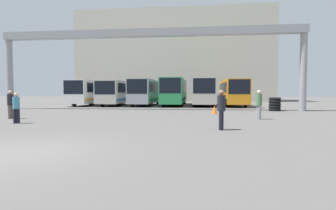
{
  "coord_description": "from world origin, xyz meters",
  "views": [
    {
      "loc": [
        4.72,
        -6.5,
        1.62
      ],
      "look_at": [
        1.58,
        21.17,
        0.3
      ],
      "focal_mm": 28.0,
      "sensor_mm": 36.0,
      "label": 1
    }
  ],
  "objects_px": {
    "pedestrian_near_right": "(221,109)",
    "tire_stack": "(275,104)",
    "traffic_cone": "(214,110)",
    "pedestrian_mid_right": "(16,107)",
    "bus_slot_2": "(146,91)",
    "bus_slot_1": "(119,92)",
    "bus_slot_4": "(203,91)",
    "bus_slot_3": "(175,91)",
    "pedestrian_mid_left": "(10,104)",
    "pedestrian_far_center": "(259,104)",
    "bus_slot_0": "(93,91)",
    "bus_slot_5": "(233,91)"
  },
  "relations": [
    {
      "from": "bus_slot_2",
      "to": "bus_slot_3",
      "type": "bearing_deg",
      "value": 13.73
    },
    {
      "from": "traffic_cone",
      "to": "pedestrian_mid_left",
      "type": "bearing_deg",
      "value": -157.92
    },
    {
      "from": "bus_slot_3",
      "to": "pedestrian_mid_left",
      "type": "relative_size",
      "value": 6.85
    },
    {
      "from": "pedestrian_near_right",
      "to": "tire_stack",
      "type": "relative_size",
      "value": 1.45
    },
    {
      "from": "bus_slot_3",
      "to": "pedestrian_near_right",
      "type": "height_order",
      "value": "bus_slot_3"
    },
    {
      "from": "bus_slot_1",
      "to": "pedestrian_far_center",
      "type": "xyz_separation_m",
      "value": [
        13.82,
        -16.38,
        -0.79
      ]
    },
    {
      "from": "pedestrian_mid_right",
      "to": "pedestrian_mid_left",
      "type": "xyz_separation_m",
      "value": [
        -2.08,
        2.28,
        0.07
      ]
    },
    {
      "from": "bus_slot_0",
      "to": "pedestrian_far_center",
      "type": "bearing_deg",
      "value": -43.68
    },
    {
      "from": "bus_slot_3",
      "to": "pedestrian_near_right",
      "type": "distance_m",
      "value": 22.51
    },
    {
      "from": "bus_slot_4",
      "to": "bus_slot_5",
      "type": "bearing_deg",
      "value": -1.75
    },
    {
      "from": "pedestrian_mid_right",
      "to": "pedestrian_mid_left",
      "type": "relative_size",
      "value": 0.92
    },
    {
      "from": "bus_slot_1",
      "to": "pedestrian_far_center",
      "type": "bearing_deg",
      "value": -49.84
    },
    {
      "from": "bus_slot_3",
      "to": "traffic_cone",
      "type": "bearing_deg",
      "value": -72.6
    },
    {
      "from": "pedestrian_near_right",
      "to": "pedestrian_mid_left",
      "type": "bearing_deg",
      "value": -94.11
    },
    {
      "from": "bus_slot_5",
      "to": "pedestrian_mid_left",
      "type": "bearing_deg",
      "value": -131.56
    },
    {
      "from": "pedestrian_mid_left",
      "to": "tire_stack",
      "type": "height_order",
      "value": "pedestrian_mid_left"
    },
    {
      "from": "bus_slot_0",
      "to": "pedestrian_mid_right",
      "type": "height_order",
      "value": "bus_slot_0"
    },
    {
      "from": "bus_slot_5",
      "to": "pedestrian_near_right",
      "type": "xyz_separation_m",
      "value": [
        -3.25,
        -21.37,
        -0.86
      ]
    },
    {
      "from": "traffic_cone",
      "to": "pedestrian_near_right",
      "type": "bearing_deg",
      "value": -91.7
    },
    {
      "from": "bus_slot_4",
      "to": "tire_stack",
      "type": "relative_size",
      "value": 8.91
    },
    {
      "from": "bus_slot_1",
      "to": "bus_slot_4",
      "type": "height_order",
      "value": "bus_slot_4"
    },
    {
      "from": "pedestrian_near_right",
      "to": "bus_slot_3",
      "type": "bearing_deg",
      "value": -158.43
    },
    {
      "from": "bus_slot_5",
      "to": "bus_slot_1",
      "type": "bearing_deg",
      "value": -179.47
    },
    {
      "from": "bus_slot_2",
      "to": "pedestrian_mid_right",
      "type": "relative_size",
      "value": 6.36
    },
    {
      "from": "traffic_cone",
      "to": "tire_stack",
      "type": "height_order",
      "value": "tire_stack"
    },
    {
      "from": "traffic_cone",
      "to": "bus_slot_4",
      "type": "bearing_deg",
      "value": 92.72
    },
    {
      "from": "bus_slot_4",
      "to": "bus_slot_3",
      "type": "bearing_deg",
      "value": 169.68
    },
    {
      "from": "bus_slot_1",
      "to": "bus_slot_3",
      "type": "bearing_deg",
      "value": 7.12
    },
    {
      "from": "pedestrian_mid_right",
      "to": "bus_slot_2",
      "type": "bearing_deg",
      "value": -110.84
    },
    {
      "from": "bus_slot_0",
      "to": "pedestrian_far_center",
      "type": "height_order",
      "value": "bus_slot_0"
    },
    {
      "from": "bus_slot_3",
      "to": "bus_slot_1",
      "type": "bearing_deg",
      "value": -172.88
    },
    {
      "from": "bus_slot_0",
      "to": "pedestrian_mid_left",
      "type": "relative_size",
      "value": 6.12
    },
    {
      "from": "pedestrian_far_center",
      "to": "traffic_cone",
      "type": "distance_m",
      "value": 4.59
    },
    {
      "from": "bus_slot_4",
      "to": "pedestrian_mid_left",
      "type": "distance_m",
      "value": 21.77
    },
    {
      "from": "bus_slot_1",
      "to": "bus_slot_3",
      "type": "distance_m",
      "value": 7.25
    },
    {
      "from": "bus_slot_3",
      "to": "bus_slot_5",
      "type": "height_order",
      "value": "bus_slot_3"
    },
    {
      "from": "bus_slot_0",
      "to": "tire_stack",
      "type": "relative_size",
      "value": 8.93
    },
    {
      "from": "bus_slot_0",
      "to": "bus_slot_2",
      "type": "height_order",
      "value": "bus_slot_2"
    },
    {
      "from": "pedestrian_mid_right",
      "to": "traffic_cone",
      "type": "xyz_separation_m",
      "value": [
        10.77,
        7.5,
        -0.55
      ]
    },
    {
      "from": "bus_slot_2",
      "to": "pedestrian_near_right",
      "type": "xyz_separation_m",
      "value": [
        7.54,
        -21.26,
        -0.91
      ]
    },
    {
      "from": "bus_slot_1",
      "to": "pedestrian_mid_left",
      "type": "relative_size",
      "value": 5.83
    },
    {
      "from": "bus_slot_1",
      "to": "traffic_cone",
      "type": "xyz_separation_m",
      "value": [
        11.4,
        -12.52,
        -1.43
      ]
    },
    {
      "from": "bus_slot_4",
      "to": "pedestrian_mid_left",
      "type": "bearing_deg",
      "value": -124.26
    },
    {
      "from": "pedestrian_far_center",
      "to": "bus_slot_1",
      "type": "bearing_deg",
      "value": -157.37
    },
    {
      "from": "pedestrian_mid_left",
      "to": "pedestrian_mid_right",
      "type": "bearing_deg",
      "value": -132.6
    },
    {
      "from": "pedestrian_mid_left",
      "to": "tire_stack",
      "type": "relative_size",
      "value": 1.46
    },
    {
      "from": "bus_slot_4",
      "to": "pedestrian_far_center",
      "type": "relative_size",
      "value": 6.01
    },
    {
      "from": "bus_slot_2",
      "to": "pedestrian_near_right",
      "type": "height_order",
      "value": "bus_slot_2"
    },
    {
      "from": "bus_slot_0",
      "to": "bus_slot_2",
      "type": "bearing_deg",
      "value": -1.88
    },
    {
      "from": "bus_slot_1",
      "to": "bus_slot_3",
      "type": "xyz_separation_m",
      "value": [
        7.2,
        0.9,
        0.15
      ]
    }
  ]
}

